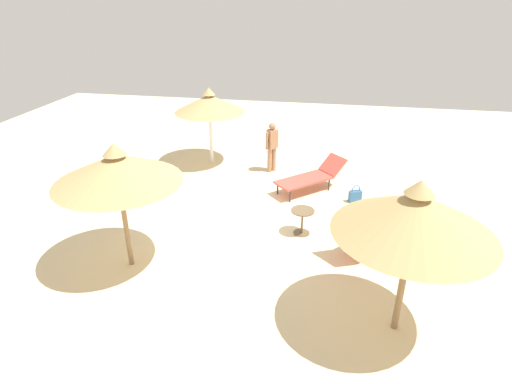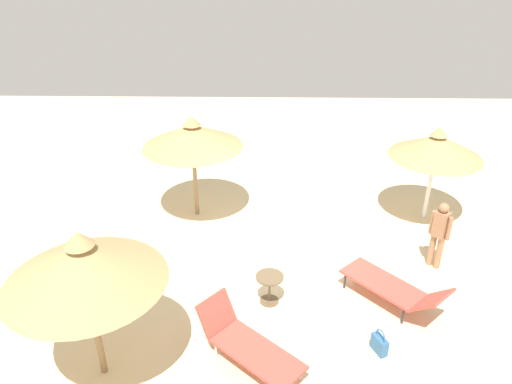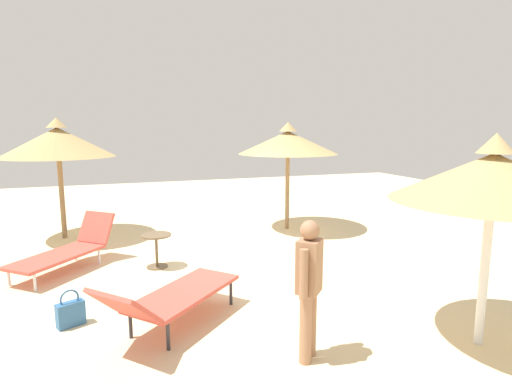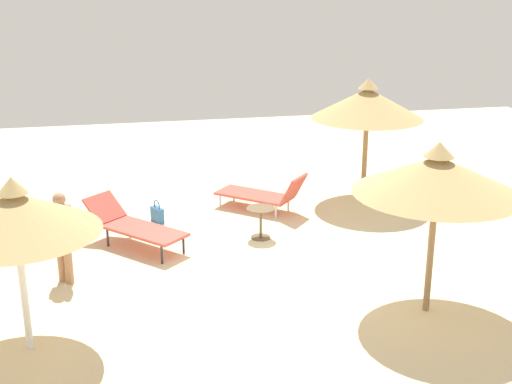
{
  "view_description": "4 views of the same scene",
  "coord_description": "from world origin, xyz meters",
  "px_view_note": "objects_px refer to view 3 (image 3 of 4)",
  "views": [
    {
      "loc": [
        8.59,
        1.67,
        5.04
      ],
      "look_at": [
        0.26,
        0.14,
        0.93
      ],
      "focal_mm": 29.23,
      "sensor_mm": 36.0,
      "label": 1
    },
    {
      "loc": [
        0.44,
        8.64,
        6.34
      ],
      "look_at": [
        0.63,
        -0.7,
        1.37
      ],
      "focal_mm": 34.51,
      "sensor_mm": 36.0,
      "label": 2
    },
    {
      "loc": [
        -6.81,
        1.87,
        2.47
      ],
      "look_at": [
        0.45,
        -0.69,
        1.24
      ],
      "focal_mm": 28.52,
      "sensor_mm": 36.0,
      "label": 3
    },
    {
      "loc": [
        -2.22,
        -10.54,
        4.86
      ],
      "look_at": [
        -0.05,
        -0.17,
        1.39
      ],
      "focal_mm": 47.9,
      "sensor_mm": 36.0,
      "label": 4
    }
  ],
  "objects_px": {
    "person_standing_near_left": "(309,283)",
    "side_table_round": "(156,245)",
    "lounge_chair_far_left": "(68,248)",
    "parasol_umbrella_edge": "(493,177)",
    "parasol_umbrella_near_right": "(58,142)",
    "lounge_chair_front": "(171,296)",
    "handbag": "(70,313)",
    "parasol_umbrella_far_right": "(288,143)"
  },
  "relations": [
    {
      "from": "lounge_chair_front",
      "to": "person_standing_near_left",
      "type": "bearing_deg",
      "value": -131.78
    },
    {
      "from": "parasol_umbrella_edge",
      "to": "lounge_chair_far_left",
      "type": "xyz_separation_m",
      "value": [
        4.27,
        4.69,
        -1.55
      ]
    },
    {
      "from": "person_standing_near_left",
      "to": "side_table_round",
      "type": "height_order",
      "value": "person_standing_near_left"
    },
    {
      "from": "parasol_umbrella_near_right",
      "to": "handbag",
      "type": "relative_size",
      "value": 5.62
    },
    {
      "from": "parasol_umbrella_near_right",
      "to": "lounge_chair_front",
      "type": "distance_m",
      "value": 5.59
    },
    {
      "from": "parasol_umbrella_far_right",
      "to": "person_standing_near_left",
      "type": "xyz_separation_m",
      "value": [
        -5.32,
        2.09,
        -1.25
      ]
    },
    {
      "from": "parasol_umbrella_far_right",
      "to": "person_standing_near_left",
      "type": "height_order",
      "value": "parasol_umbrella_far_right"
    },
    {
      "from": "lounge_chair_front",
      "to": "handbag",
      "type": "relative_size",
      "value": 4.13
    },
    {
      "from": "parasol_umbrella_edge",
      "to": "person_standing_near_left",
      "type": "xyz_separation_m",
      "value": [
        0.37,
        2.0,
        -1.07
      ]
    },
    {
      "from": "handbag",
      "to": "lounge_chair_front",
      "type": "bearing_deg",
      "value": -112.79
    },
    {
      "from": "parasol_umbrella_near_right",
      "to": "side_table_round",
      "type": "xyz_separation_m",
      "value": [
        -2.69,
        -1.76,
        -1.74
      ]
    },
    {
      "from": "parasol_umbrella_far_right",
      "to": "handbag",
      "type": "distance_m",
      "value": 6.17
    },
    {
      "from": "lounge_chair_front",
      "to": "person_standing_near_left",
      "type": "relative_size",
      "value": 1.29
    },
    {
      "from": "side_table_round",
      "to": "handbag",
      "type": "bearing_deg",
      "value": 146.09
    },
    {
      "from": "lounge_chair_far_left",
      "to": "side_table_round",
      "type": "distance_m",
      "value": 1.52
    },
    {
      "from": "side_table_round",
      "to": "parasol_umbrella_near_right",
      "type": "bearing_deg",
      "value": 33.19
    },
    {
      "from": "lounge_chair_far_left",
      "to": "side_table_round",
      "type": "relative_size",
      "value": 3.11
    },
    {
      "from": "parasol_umbrella_far_right",
      "to": "person_standing_near_left",
      "type": "distance_m",
      "value": 5.85
    },
    {
      "from": "parasol_umbrella_near_right",
      "to": "handbag",
      "type": "height_order",
      "value": "parasol_umbrella_near_right"
    },
    {
      "from": "lounge_chair_front",
      "to": "parasol_umbrella_edge",
      "type": "bearing_deg",
      "value": -114.8
    },
    {
      "from": "handbag",
      "to": "parasol_umbrella_far_right",
      "type": "bearing_deg",
      "value": -51.2
    },
    {
      "from": "parasol_umbrella_edge",
      "to": "side_table_round",
      "type": "bearing_deg",
      "value": 39.78
    },
    {
      "from": "lounge_chair_far_left",
      "to": "handbag",
      "type": "xyz_separation_m",
      "value": [
        -2.25,
        -0.22,
        -0.21
      ]
    },
    {
      "from": "parasol_umbrella_near_right",
      "to": "parasol_umbrella_edge",
      "type": "bearing_deg",
      "value": -142.79
    },
    {
      "from": "parasol_umbrella_near_right",
      "to": "lounge_chair_far_left",
      "type": "distance_m",
      "value": 2.91
    },
    {
      "from": "lounge_chair_front",
      "to": "side_table_round",
      "type": "distance_m",
      "value": 2.36
    },
    {
      "from": "parasol_umbrella_edge",
      "to": "side_table_round",
      "type": "height_order",
      "value": "parasol_umbrella_edge"
    },
    {
      "from": "parasol_umbrella_edge",
      "to": "parasol_umbrella_far_right",
      "type": "relative_size",
      "value": 0.93
    },
    {
      "from": "parasol_umbrella_near_right",
      "to": "lounge_chair_front",
      "type": "xyz_separation_m",
      "value": [
        -5.05,
        -1.7,
        -1.72
      ]
    },
    {
      "from": "parasol_umbrella_near_right",
      "to": "side_table_round",
      "type": "distance_m",
      "value": 3.66
    },
    {
      "from": "side_table_round",
      "to": "parasol_umbrella_far_right",
      "type": "bearing_deg",
      "value": -61.34
    },
    {
      "from": "parasol_umbrella_far_right",
      "to": "lounge_chair_far_left",
      "type": "xyz_separation_m",
      "value": [
        -1.42,
        4.79,
        -1.72
      ]
    },
    {
      "from": "lounge_chair_front",
      "to": "handbag",
      "type": "bearing_deg",
      "value": 67.21
    },
    {
      "from": "parasol_umbrella_near_right",
      "to": "side_table_round",
      "type": "relative_size",
      "value": 4.46
    },
    {
      "from": "lounge_chair_front",
      "to": "lounge_chair_far_left",
      "type": "bearing_deg",
      "value": 27.07
    },
    {
      "from": "parasol_umbrella_edge",
      "to": "parasol_umbrella_near_right",
      "type": "xyz_separation_m",
      "value": [
        6.57,
        4.99,
        0.21
      ]
    },
    {
      "from": "parasol_umbrella_edge",
      "to": "parasol_umbrella_near_right",
      "type": "bearing_deg",
      "value": 37.21
    },
    {
      "from": "parasol_umbrella_near_right",
      "to": "lounge_chair_front",
      "type": "bearing_deg",
      "value": -161.42
    },
    {
      "from": "lounge_chair_far_left",
      "to": "parasol_umbrella_edge",
      "type": "bearing_deg",
      "value": -132.28
    },
    {
      "from": "person_standing_near_left",
      "to": "handbag",
      "type": "distance_m",
      "value": 3.05
    },
    {
      "from": "person_standing_near_left",
      "to": "side_table_round",
      "type": "xyz_separation_m",
      "value": [
        3.5,
        1.22,
        -0.45
      ]
    },
    {
      "from": "parasol_umbrella_far_right",
      "to": "side_table_round",
      "type": "relative_size",
      "value": 4.31
    }
  ]
}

